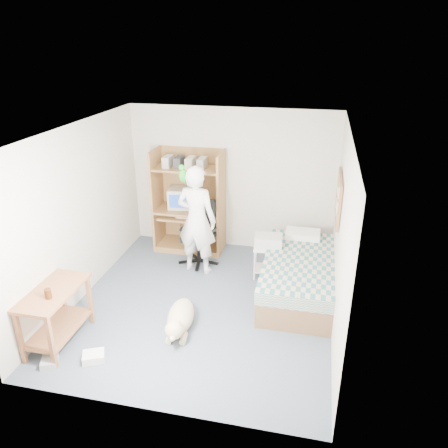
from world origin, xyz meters
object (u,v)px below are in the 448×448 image
object	(u,v)px
side_desk	(56,309)
dog	(180,318)
computer_hutch	(190,205)
office_chair	(200,241)
person	(197,220)
bed	(298,275)
printer_cart	(268,256)

from	to	relation	value
side_desk	dog	world-z (taller)	side_desk
computer_hutch	dog	world-z (taller)	computer_hutch
office_chair	side_desk	bearing A→B (deg)	-105.80
computer_hutch	person	distance (m)	0.87
computer_hutch	side_desk	bearing A→B (deg)	-106.14
side_desk	office_chair	bearing A→B (deg)	64.75
dog	person	bearing A→B (deg)	90.70
computer_hutch	side_desk	distance (m)	3.08
computer_hutch	bed	distance (m)	2.35
printer_cart	bed	bearing A→B (deg)	-41.64
computer_hutch	printer_cart	distance (m)	1.73
office_chair	computer_hutch	bearing A→B (deg)	132.16
computer_hutch	office_chair	size ratio (longest dim) A/B	1.68
person	dog	distance (m)	1.75
computer_hutch	printer_cart	xyz separation A→B (m)	(1.49, -0.74, -0.47)
dog	computer_hutch	bearing A→B (deg)	96.54
bed	computer_hutch	bearing A→B (deg)	150.71
office_chair	dog	size ratio (longest dim) A/B	1.02
bed	person	size ratio (longest dim) A/B	1.13
office_chair	dog	xyz separation A→B (m)	(0.24, -1.89, -0.21)
bed	person	bearing A→B (deg)	168.59
office_chair	printer_cart	xyz separation A→B (m)	(1.18, -0.26, -0.03)
computer_hutch	dog	size ratio (longest dim) A/B	1.71
bed	office_chair	size ratio (longest dim) A/B	1.88
dog	printer_cart	size ratio (longest dim) A/B	1.98
side_desk	person	world-z (taller)	person
bed	dog	distance (m)	1.92
person	printer_cart	xyz separation A→B (m)	(1.14, 0.05, -0.54)
computer_hutch	dog	bearing A→B (deg)	-76.97
side_desk	person	bearing A→B (deg)	60.84
bed	office_chair	distance (m)	1.81
side_desk	dog	xyz separation A→B (m)	(1.40, 0.57, -0.32)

